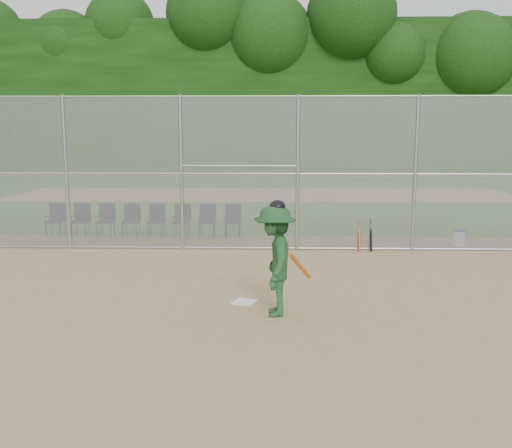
{
  "coord_description": "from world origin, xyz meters",
  "views": [
    {
      "loc": [
        0.34,
        -9.66,
        3.11
      ],
      "look_at": [
        0.0,
        2.5,
        1.1
      ],
      "focal_mm": 40.0,
      "sensor_mm": 36.0,
      "label": 1
    }
  ],
  "objects_px": {
    "home_plate": "(245,302)",
    "batter_at_plate": "(275,260)",
    "water_cooler": "(459,237)",
    "chair_0": "(55,220)"
  },
  "relations": [
    {
      "from": "batter_at_plate",
      "to": "water_cooler",
      "type": "height_order",
      "value": "batter_at_plate"
    },
    {
      "from": "batter_at_plate",
      "to": "water_cooler",
      "type": "relative_size",
      "value": 4.23
    },
    {
      "from": "home_plate",
      "to": "batter_at_plate",
      "type": "bearing_deg",
      "value": -51.13
    },
    {
      "from": "batter_at_plate",
      "to": "chair_0",
      "type": "bearing_deg",
      "value": 132.37
    },
    {
      "from": "home_plate",
      "to": "chair_0",
      "type": "bearing_deg",
      "value": 132.72
    },
    {
      "from": "water_cooler",
      "to": "chair_0",
      "type": "bearing_deg",
      "value": 174.62
    },
    {
      "from": "chair_0",
      "to": "batter_at_plate",
      "type": "bearing_deg",
      "value": -47.63
    },
    {
      "from": "home_plate",
      "to": "batter_at_plate",
      "type": "relative_size",
      "value": 0.19
    },
    {
      "from": "home_plate",
      "to": "water_cooler",
      "type": "bearing_deg",
      "value": 43.61
    },
    {
      "from": "home_plate",
      "to": "water_cooler",
      "type": "xyz_separation_m",
      "value": [
        5.57,
        5.31,
        0.23
      ]
    }
  ]
}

